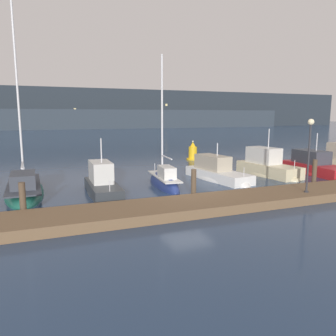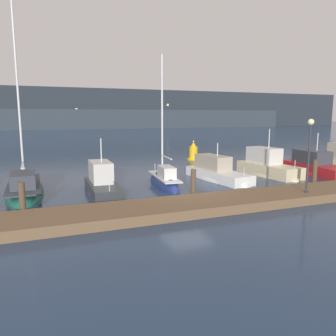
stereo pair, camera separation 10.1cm
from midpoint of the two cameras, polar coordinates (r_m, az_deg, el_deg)
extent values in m
plane|color=navy|center=(18.36, 3.30, -5.10)|extent=(400.00, 400.00, 0.00)
cube|color=brown|center=(16.24, 6.83, -6.23)|extent=(43.46, 2.80, 0.45)
cylinder|color=#4C3D2D|center=(15.89, -24.14, -5.16)|extent=(0.28, 0.28, 1.61)
cylinder|color=#4C3D2D|center=(17.52, 4.32, -2.95)|extent=(0.28, 0.28, 1.70)
cylinder|color=#4C3D2D|center=(22.40, 24.00, -0.93)|extent=(0.28, 0.28, 1.80)
ellipsoid|color=#195647|center=(21.08, -23.84, -4.01)|extent=(2.29, 7.69, 1.37)
cube|color=#333842|center=(20.98, -23.93, -2.60)|extent=(1.93, 6.46, 0.08)
cube|color=#333842|center=(19.99, -24.06, -1.89)|extent=(1.33, 2.47, 0.78)
cylinder|color=silver|center=(21.24, -24.85, 11.86)|extent=(0.12, 0.12, 10.59)
cylinder|color=silver|center=(20.01, -24.20, 0.50)|extent=(0.15, 2.77, 0.09)
cylinder|color=silver|center=(24.40, -23.83, -0.44)|extent=(0.04, 0.04, 0.50)
ellipsoid|color=#2D3338|center=(19.49, -11.41, -4.43)|extent=(1.73, 5.29, 0.99)
cube|color=#2D3338|center=(19.42, -11.44, -3.53)|extent=(1.59, 4.76, 0.63)
cube|color=silver|center=(19.76, -11.78, -0.62)|extent=(1.16, 2.33, 1.20)
cube|color=black|center=(20.76, -12.25, 0.33)|extent=(1.01, 0.25, 0.54)
cylinder|color=silver|center=(19.17, -11.70, 3.01)|extent=(0.07, 0.07, 1.40)
cylinder|color=silver|center=(17.15, -10.29, -3.07)|extent=(0.04, 0.04, 0.60)
ellipsoid|color=navy|center=(21.31, -0.84, -3.08)|extent=(1.77, 5.41, 1.65)
cube|color=silver|center=(21.19, -0.84, -1.48)|extent=(1.48, 4.54, 0.08)
cube|color=silver|center=(20.52, -0.36, -0.71)|extent=(0.93, 1.76, 0.71)
cylinder|color=silver|center=(21.24, -1.18, 8.95)|extent=(0.12, 0.12, 7.68)
cylinder|color=silver|center=(20.39, -0.37, 1.89)|extent=(0.27, 2.11, 0.09)
cylinder|color=silver|center=(23.48, -2.44, 0.17)|extent=(0.04, 0.04, 0.50)
ellipsoid|color=white|center=(23.53, 8.53, -2.01)|extent=(2.79, 6.54, 1.30)
cube|color=white|center=(23.47, 8.55, -1.22)|extent=(2.55, 5.89, 0.66)
cube|color=#A39984|center=(23.83, 7.67, 1.00)|extent=(1.69, 2.94, 1.01)
cube|color=black|center=(24.82, 5.92, 1.71)|extent=(1.19, 0.37, 0.46)
cylinder|color=silver|center=(23.31, 8.46, 3.20)|extent=(0.07, 0.07, 0.92)
cylinder|color=silver|center=(21.36, 12.95, -0.66)|extent=(0.04, 0.04, 0.60)
ellipsoid|color=beige|center=(26.09, 16.93, -1.21)|extent=(2.66, 6.00, 1.15)
cube|color=beige|center=(26.02, 16.97, -0.27)|extent=(2.44, 5.40, 0.87)
cube|color=silver|center=(26.29, 16.19, 2.15)|extent=(1.66, 2.69, 1.21)
cube|color=black|center=(27.12, 14.52, 2.81)|extent=(1.25, 0.37, 0.54)
cylinder|color=silver|center=(25.84, 17.03, 4.95)|extent=(0.07, 0.07, 1.44)
cylinder|color=silver|center=(24.26, 21.07, 0.61)|extent=(0.04, 0.04, 0.60)
ellipsoid|color=red|center=(28.12, 24.25, -0.90)|extent=(2.63, 6.51, 1.23)
cube|color=red|center=(28.06, 24.30, -0.14)|extent=(2.42, 5.86, 0.76)
cube|color=#333842|center=(28.42, 23.55, 1.83)|extent=(1.70, 2.89, 1.02)
cube|color=black|center=(29.36, 21.93, 2.44)|extent=(1.37, 0.30, 0.46)
cylinder|color=silver|center=(27.93, 24.40, 4.14)|extent=(0.07, 0.07, 1.38)
cube|color=black|center=(32.70, 26.57, 3.14)|extent=(1.18, 0.43, 0.65)
cylinder|color=gold|center=(33.81, 4.23, 1.59)|extent=(1.28, 1.28, 0.16)
cylinder|color=gold|center=(33.73, 4.25, 2.72)|extent=(0.85, 0.85, 1.18)
cone|color=gold|center=(33.64, 4.26, 4.14)|extent=(0.60, 0.60, 0.50)
sphere|color=#F9EAB7|center=(33.62, 4.27, 4.65)|extent=(0.16, 0.16, 0.16)
cylinder|color=#2D2D33|center=(19.04, 22.80, -3.81)|extent=(0.24, 0.24, 0.06)
cylinder|color=#2D2D33|center=(18.74, 23.13, 1.55)|extent=(0.10, 0.10, 3.53)
sphere|color=#F9EAB7|center=(18.61, 23.50, 7.37)|extent=(0.32, 0.32, 0.32)
cube|color=#232B33|center=(124.96, -18.25, 9.81)|extent=(240.00, 16.00, 13.88)
cube|color=#2C363F|center=(116.06, -12.82, 8.29)|extent=(144.00, 10.00, 6.47)
cube|color=#F4DB8C|center=(117.26, -15.92, 9.78)|extent=(0.80, 0.10, 0.80)
cube|color=#F4DB8C|center=(129.59, 4.43, 8.00)|extent=(0.80, 0.10, 0.80)
cube|color=#F4DB8C|center=(125.11, -0.30, 10.94)|extent=(0.80, 0.10, 0.80)
cube|color=#F4DB8C|center=(132.06, 6.57, 7.64)|extent=(0.80, 0.10, 0.80)
cube|color=#F4DB8C|center=(119.66, -8.66, 9.52)|extent=(0.80, 0.10, 0.80)
ellipsoid|color=beige|center=(42.77, 25.47, 2.20)|extent=(1.39, 2.54, 0.56)
cube|color=brown|center=(42.75, 25.49, 2.49)|extent=(0.77, 0.62, 0.06)
camera|label=1|loc=(0.05, -90.14, -0.02)|focal=35.00mm
camera|label=2|loc=(0.05, 89.86, 0.02)|focal=35.00mm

